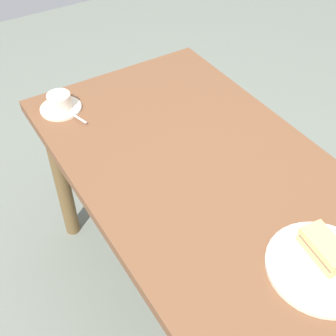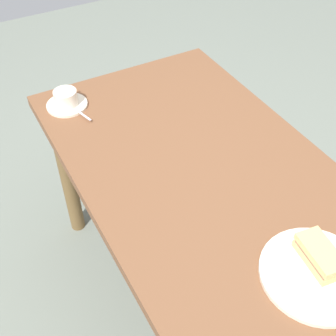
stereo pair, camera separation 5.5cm
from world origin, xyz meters
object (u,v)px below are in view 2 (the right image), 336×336
at_px(dining_table, 204,192).
at_px(coffee_saucer, 67,105).
at_px(spoon, 79,112).
at_px(sandwich_plate, 316,274).
at_px(sandwich_front, 320,255).
at_px(coffee_cup, 66,97).

distance_m(dining_table, coffee_saucer, 0.62).
bearing_deg(spoon, sandwich_plate, -162.87).
bearing_deg(coffee_saucer, sandwich_front, -161.12).
xyz_separation_m(coffee_cup, spoon, (-0.08, -0.02, -0.03)).
height_order(dining_table, sandwich_front, sandwich_front).
bearing_deg(dining_table, coffee_cup, 26.47).
bearing_deg(dining_table, sandwich_plate, -175.44).
xyz_separation_m(sandwich_plate, sandwich_front, (0.03, -0.03, 0.03)).
distance_m(sandwich_plate, spoon, 0.97).
height_order(dining_table, spoon, spoon).
distance_m(sandwich_front, coffee_cup, 1.04).
bearing_deg(sandwich_front, coffee_saucer, 18.88).
distance_m(sandwich_plate, coffee_saucer, 1.05).
distance_m(dining_table, coffee_cup, 0.62).
bearing_deg(sandwich_front, coffee_cup, 18.80).
bearing_deg(coffee_saucer, coffee_cup, -41.79).
xyz_separation_m(coffee_saucer, coffee_cup, (0.00, -0.00, 0.03)).
bearing_deg(dining_table, spoon, 28.13).
height_order(sandwich_front, spoon, sandwich_front).
bearing_deg(sandwich_front, spoon, 19.10).
relative_size(coffee_saucer, spoon, 1.56).
bearing_deg(sandwich_plate, sandwich_front, -46.61).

